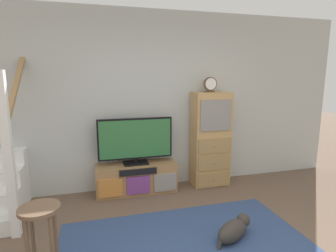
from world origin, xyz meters
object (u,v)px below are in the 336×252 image
(television, at_px, (135,140))
(bar_stool_near, at_px, (41,225))
(side_cabinet, at_px, (210,140))
(desk_clock, at_px, (210,85))
(media_console, at_px, (137,178))
(dog, at_px, (234,230))

(television, bearing_deg, bar_stool_near, -123.58)
(side_cabinet, xyz_separation_m, desk_clock, (-0.04, -0.01, 0.86))
(media_console, height_order, dog, media_console)
(media_console, xyz_separation_m, bar_stool_near, (-1.04, -1.55, 0.28))
(media_console, bearing_deg, desk_clock, -0.23)
(media_console, relative_size, desk_clock, 5.21)
(dog, bearing_deg, bar_stool_near, -177.90)
(media_console, height_order, desk_clock, desk_clock)
(dog, bearing_deg, television, 118.77)
(television, xyz_separation_m, dog, (0.82, -1.50, -0.69))
(side_cabinet, xyz_separation_m, dog, (-0.37, -1.49, -0.63))
(television, bearing_deg, dog, -61.23)
(media_console, distance_m, side_cabinet, 1.30)
(desk_clock, bearing_deg, media_console, 179.77)
(dog, bearing_deg, side_cabinet, 76.13)
(media_console, relative_size, side_cabinet, 0.80)
(media_console, xyz_separation_m, television, (-0.00, 0.02, 0.59))
(television, bearing_deg, side_cabinet, -0.66)
(bar_stool_near, bearing_deg, side_cabinet, 34.86)
(dog, bearing_deg, desk_clock, 77.32)
(desk_clock, distance_m, dog, 2.12)
(desk_clock, relative_size, bar_stool_near, 0.35)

